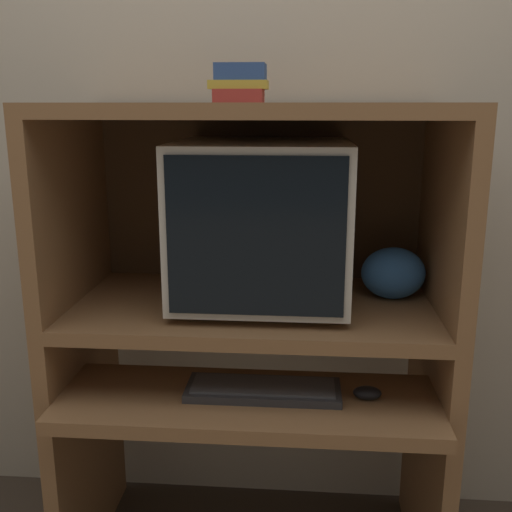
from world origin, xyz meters
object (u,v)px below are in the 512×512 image
object	(u,v)px
mouse	(367,393)
book_stack	(240,84)
crt_monitor	(262,221)
keyboard	(263,389)
snack_bag	(393,273)

from	to	relation	value
mouse	book_stack	bearing A→B (deg)	146.26
crt_monitor	keyboard	bearing A→B (deg)	-84.68
mouse	snack_bag	xyz separation A→B (m)	(0.08, 0.23, 0.25)
keyboard	book_stack	distance (m)	0.79
crt_monitor	mouse	world-z (taller)	crt_monitor
crt_monitor	book_stack	size ratio (longest dim) A/B	2.97
keyboard	crt_monitor	bearing A→B (deg)	95.32
keyboard	snack_bag	world-z (taller)	snack_bag
mouse	book_stack	xyz separation A→B (m)	(-0.34, 0.23, 0.75)
snack_bag	book_stack	bearing A→B (deg)	-179.67
crt_monitor	keyboard	xyz separation A→B (m)	(0.02, -0.17, -0.40)
keyboard	snack_bag	xyz separation A→B (m)	(0.34, 0.22, 0.25)
mouse	snack_bag	bearing A→B (deg)	70.39
keyboard	mouse	xyz separation A→B (m)	(0.26, -0.00, 0.00)
crt_monitor	keyboard	distance (m)	0.44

